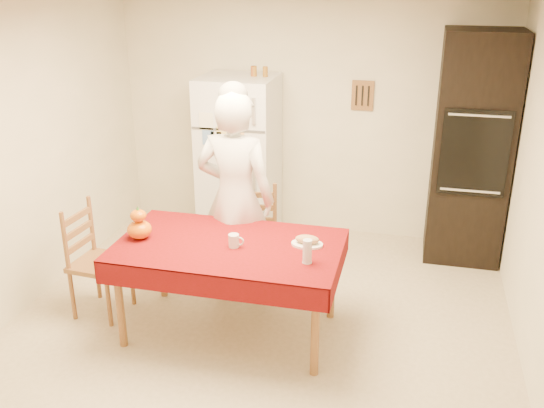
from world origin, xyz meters
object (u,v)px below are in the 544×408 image
(oven_cabinet, at_px, (472,149))
(coffee_mug, at_px, (234,241))
(refrigerator, at_px, (239,159))
(seated_woman, at_px, (236,199))
(chair_left, at_px, (92,256))
(chair_far, at_px, (254,234))
(pumpkin_lower, at_px, (139,230))
(bread_plate, at_px, (307,244))
(wine_glass, at_px, (307,251))
(dining_table, at_px, (229,252))

(oven_cabinet, bearing_deg, coffee_mug, -133.12)
(refrigerator, relative_size, seated_woman, 0.93)
(chair_left, bearing_deg, chair_far, -53.57)
(pumpkin_lower, relative_size, bread_plate, 0.79)
(wine_glass, bearing_deg, pumpkin_lower, 175.57)
(seated_woman, relative_size, wine_glass, 10.40)
(coffee_mug, bearing_deg, pumpkin_lower, -178.35)
(refrigerator, relative_size, coffee_mug, 17.00)
(seated_woman, xyz_separation_m, pumpkin_lower, (-0.59, -0.59, -0.08))
(chair_far, xyz_separation_m, pumpkin_lower, (-0.68, -0.82, 0.33))
(pumpkin_lower, bearing_deg, chair_left, 169.65)
(coffee_mug, bearing_deg, bread_plate, 16.42)
(bread_plate, bearing_deg, chair_left, -177.15)
(wine_glass, height_order, bread_plate, wine_glass)
(chair_left, bearing_deg, bread_plate, -82.58)
(dining_table, xyz_separation_m, wine_glass, (0.63, -0.16, 0.16))
(bread_plate, bearing_deg, dining_table, -168.40)
(seated_woman, distance_m, wine_glass, 1.02)
(chair_left, xyz_separation_m, bread_plate, (1.76, 0.09, 0.26))
(seated_woman, distance_m, pumpkin_lower, 0.84)
(refrigerator, height_order, chair_far, refrigerator)
(refrigerator, xyz_separation_m, dining_table, (0.45, -1.81, -0.16))
(seated_woman, distance_m, bread_plate, 0.82)
(coffee_mug, height_order, pumpkin_lower, pumpkin_lower)
(chair_far, bearing_deg, oven_cabinet, 21.07)
(refrigerator, distance_m, chair_far, 1.19)
(dining_table, bearing_deg, seated_woman, 101.22)
(bread_plate, bearing_deg, seated_woman, 148.64)
(seated_woman, relative_size, bread_plate, 7.63)
(chair_far, bearing_deg, dining_table, -98.62)
(refrigerator, height_order, coffee_mug, refrigerator)
(seated_woman, bearing_deg, oven_cabinet, -142.09)
(dining_table, xyz_separation_m, bread_plate, (0.58, 0.12, 0.08))
(oven_cabinet, relative_size, pumpkin_lower, 11.62)
(chair_left, relative_size, pumpkin_lower, 5.02)
(oven_cabinet, bearing_deg, pumpkin_lower, -142.79)
(chair_left, xyz_separation_m, wine_glass, (1.81, -0.19, 0.34))
(dining_table, height_order, wine_glass, wine_glass)
(coffee_mug, height_order, bread_plate, coffee_mug)
(coffee_mug, relative_size, wine_glass, 0.57)
(oven_cabinet, bearing_deg, wine_glass, -120.61)
(dining_table, bearing_deg, chair_left, 178.50)
(wine_glass, bearing_deg, chair_far, 125.15)
(coffee_mug, bearing_deg, chair_left, 176.88)
(chair_left, height_order, wine_glass, chair_left)
(oven_cabinet, bearing_deg, chair_far, -149.14)
(dining_table, bearing_deg, coffee_mug, -34.92)
(refrigerator, bearing_deg, dining_table, -75.91)
(pumpkin_lower, bearing_deg, coffee_mug, 1.65)
(chair_far, bearing_deg, chair_left, -157.93)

